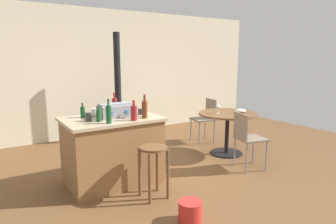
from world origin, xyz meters
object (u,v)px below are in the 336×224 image
object	(u,v)px
kitchen_island	(112,150)
bottle_0	(109,114)
folding_chair_near	(206,117)
cup_0	(95,112)
bottle_4	(145,108)
dining_table	(227,123)
serving_bowl	(241,111)
bottle_3	(83,112)
bottle_6	(115,105)
wooden_stool	(153,160)
plastic_bucket	(190,211)
bottle_2	(134,113)
wine_glass	(218,107)
folding_chair_far	(247,136)
cup_2	(89,117)
bottle_5	(145,109)
toolbox	(115,110)
cup_1	(141,111)
bottle_1	(99,115)
wood_stove	(119,115)

from	to	relation	value
kitchen_island	bottle_0	xyz separation A→B (m)	(-0.15, -0.31, 0.56)
folding_chair_near	cup_0	size ratio (longest dim) A/B	7.06
bottle_0	bottle_4	distance (m)	0.60
dining_table	folding_chair_near	world-z (taller)	folding_chair_near
dining_table	serving_bowl	bearing A→B (deg)	-29.21
cup_0	bottle_3	bearing A→B (deg)	-166.86
kitchen_island	bottle_6	size ratio (longest dim) A/B	4.25
wooden_stool	bottle_3	xyz separation A→B (m)	(-0.55, 0.92, 0.51)
serving_bowl	kitchen_island	bearing A→B (deg)	178.56
bottle_6	plastic_bucket	world-z (taller)	bottle_6
bottle_2	wine_glass	xyz separation A→B (m)	(1.81, 0.42, -0.16)
folding_chair_far	bottle_4	size ratio (longest dim) A/B	2.93
cup_2	plastic_bucket	distance (m)	1.70
bottle_3	bottle_5	world-z (taller)	bottle_5
toolbox	cup_1	bearing A→B (deg)	-2.40
cup_2	wine_glass	bearing A→B (deg)	3.63
cup_0	folding_chair_near	bearing A→B (deg)	13.66
bottle_1	cup_0	xyz separation A→B (m)	(0.09, 0.40, -0.02)
kitchen_island	wood_stove	world-z (taller)	wood_stove
folding_chair_far	bottle_0	size ratio (longest dim) A/B	2.92
cup_0	plastic_bucket	distance (m)	1.90
toolbox	bottle_6	xyz separation A→B (m)	(0.11, 0.29, 0.03)
dining_table	wine_glass	world-z (taller)	wine_glass
serving_bowl	plastic_bucket	world-z (taller)	serving_bowl
bottle_6	plastic_bucket	xyz separation A→B (m)	(0.11, -1.69, -0.91)
bottle_2	wood_stove	bearing A→B (deg)	71.66
plastic_bucket	bottle_0	bearing A→B (deg)	111.99
bottle_3	cup_0	bearing A→B (deg)	13.14
folding_chair_far	serving_bowl	world-z (taller)	folding_chair_far
folding_chair_far	bottle_4	world-z (taller)	bottle_4
bottle_4	serving_bowl	distance (m)	1.95
bottle_0	cup_0	bearing A→B (deg)	88.09
plastic_bucket	cup_0	bearing A→B (deg)	104.24
kitchen_island	bottle_6	distance (m)	0.66
toolbox	folding_chair_far	bearing A→B (deg)	-19.75
wood_stove	bottle_0	world-z (taller)	wood_stove
folding_chair_far	bottle_1	distance (m)	2.23
kitchen_island	folding_chair_near	distance (m)	2.50
toolbox	bottle_4	world-z (taller)	bottle_4
wood_stove	bottle_2	bearing A→B (deg)	-108.34
wooden_stool	cup_1	distance (m)	0.87
serving_bowl	bottle_2	bearing A→B (deg)	-173.17
kitchen_island	bottle_0	size ratio (longest dim) A/B	4.18
dining_table	bottle_3	bearing A→B (deg)	176.24
folding_chair_near	bottle_0	size ratio (longest dim) A/B	2.90
toolbox	cup_0	size ratio (longest dim) A/B	3.55
folding_chair_far	toolbox	distance (m)	2.01
wine_glass	bottle_2	bearing A→B (deg)	-166.96
kitchen_island	dining_table	size ratio (longest dim) A/B	1.24
wine_glass	plastic_bucket	xyz separation A→B (m)	(-1.70, -1.49, -0.74)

